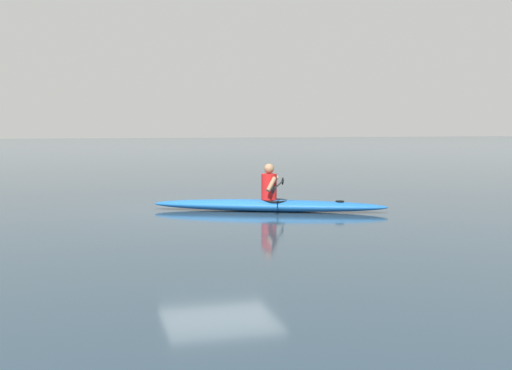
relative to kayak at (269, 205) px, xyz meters
The scene contains 3 objects.
ground_plane 1.13m from the kayak, 30.07° to the right, with size 160.00×160.00×0.00m, color #233847.
kayak is the anchor object (origin of this frame).
kayaker 0.46m from the kayak, 157.32° to the left, with size 0.94×2.18×0.77m.
Camera 1 is at (2.84, 13.80, 1.84)m, focal length 45.43 mm.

